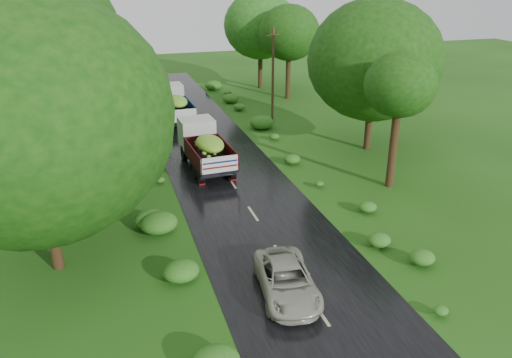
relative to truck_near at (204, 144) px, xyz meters
name	(u,v)px	position (x,y,z in m)	size (l,w,h in m)	color
ground	(320,312)	(0.92, -14.94, -1.43)	(120.00, 120.00, 0.00)	#1D480F
road	(273,243)	(0.92, -9.94, -1.42)	(6.50, 80.00, 0.02)	black
road_lines	(266,232)	(0.92, -8.94, -1.41)	(0.12, 69.60, 0.00)	#BFB78C
truck_near	(204,144)	(0.00, 0.00, 0.00)	(2.44, 6.13, 2.54)	black
truck_far	(174,104)	(-0.27, 10.29, 0.03)	(2.37, 6.23, 2.59)	black
car	(286,280)	(0.17, -13.55, -0.83)	(1.94, 4.20, 1.17)	#B1AF9D
utility_pole	(273,74)	(7.21, 8.35, 2.22)	(1.21, 0.46, 7.11)	#382616
trees_left	(35,45)	(-9.15, 6.61, 5.32)	(7.17, 35.13, 9.78)	black
trees_right	(313,44)	(10.47, 8.31, 4.40)	(5.30, 29.11, 7.78)	black
shrubs	(223,165)	(0.92, -0.94, -1.08)	(11.90, 44.00, 0.70)	#165E1A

